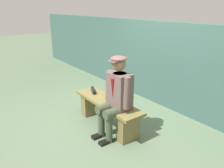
% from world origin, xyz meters
% --- Properties ---
extents(ground_plane, '(30.00, 30.00, 0.00)m').
position_xyz_m(ground_plane, '(0.00, 0.00, 0.00)').
color(ground_plane, '#576C52').
extents(bench, '(1.51, 0.42, 0.49)m').
position_xyz_m(bench, '(0.00, 0.00, 0.31)').
color(bench, olive).
rests_on(bench, ground).
extents(seated_man, '(0.55, 0.60, 1.34)m').
position_xyz_m(seated_man, '(-0.33, 0.06, 0.74)').
color(seated_man, brown).
rests_on(seated_man, ground).
extents(rolled_magazine, '(0.29, 0.18, 0.07)m').
position_xyz_m(rolled_magazine, '(0.51, -0.03, 0.52)').
color(rolled_magazine, black).
rests_on(rolled_magazine, bench).
extents(stadium_wall, '(12.00, 0.24, 1.77)m').
position_xyz_m(stadium_wall, '(0.00, -1.56, 0.89)').
color(stadium_wall, '#3A5B53').
rests_on(stadium_wall, ground).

